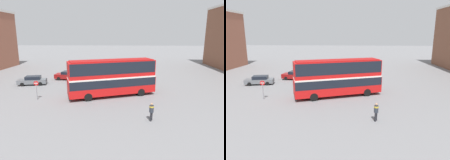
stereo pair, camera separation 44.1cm
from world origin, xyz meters
TOP-DOWN VIEW (x-y plane):
  - ground_plane at (0.00, 0.00)m, footprint 240.00×240.00m
  - double_decker_bus at (1.16, 0.32)m, footprint 11.56×6.40m
  - pedestrian_foreground at (5.26, -7.26)m, footprint 0.58×0.58m
  - parked_car_kerb_near at (2.15, 9.67)m, footprint 4.34×2.64m
  - parked_car_kerb_far at (-11.95, 5.59)m, footprint 4.67×2.64m
  - parked_car_side_street at (-7.16, 9.58)m, footprint 4.77×2.39m
  - no_entry_sign at (-8.10, -1.70)m, footprint 0.61×0.08m

SIDE VIEW (x-z plane):
  - ground_plane at x=0.00m, z-range 0.00..0.00m
  - parked_car_kerb_far at x=-11.95m, z-range 0.01..1.43m
  - parked_car_side_street at x=-7.16m, z-range 0.02..1.52m
  - parked_car_kerb_near at x=2.15m, z-range -0.01..1.64m
  - pedestrian_foreground at x=5.26m, z-range 0.20..1.97m
  - no_entry_sign at x=-8.10m, z-range 0.41..2.81m
  - double_decker_bus at x=1.16m, z-range 0.34..5.13m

